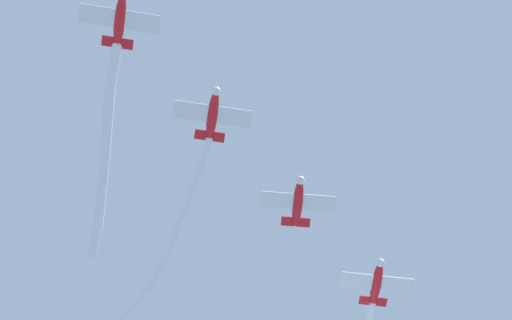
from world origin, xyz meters
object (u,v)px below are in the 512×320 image
at_px(airplane_lead, 120,19).
at_px(airplane_left_wing, 213,114).
at_px(airplane_slot, 377,282).
at_px(airplane_right_wing, 298,202).

relative_size(airplane_lead, airplane_left_wing, 1.00).
bearing_deg(airplane_slot, airplane_left_wing, -48.38).
height_order(airplane_lead, airplane_right_wing, airplane_right_wing).
height_order(airplane_right_wing, airplane_slot, airplane_slot).
bearing_deg(airplane_right_wing, airplane_slot, 133.59).
height_order(airplane_left_wing, airplane_slot, airplane_slot).
height_order(airplane_lead, airplane_left_wing, airplane_left_wing).
bearing_deg(airplane_lead, airplane_left_wing, 129.07).
bearing_deg(airplane_left_wing, airplane_right_wing, 129.76).
relative_size(airplane_left_wing, airplane_right_wing, 1.03).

